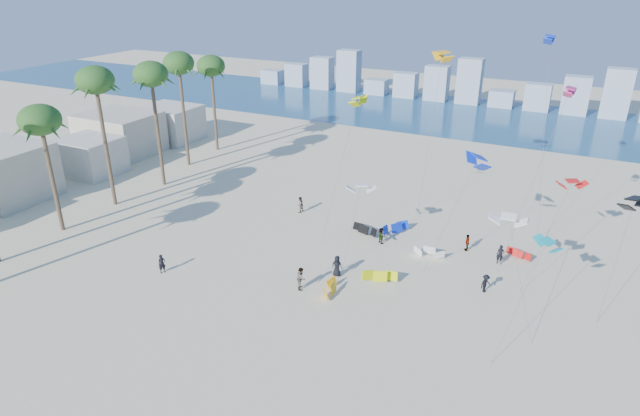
% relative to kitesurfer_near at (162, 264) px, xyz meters
% --- Properties ---
extents(ground, '(220.00, 220.00, 0.00)m').
position_rel_kitesurfer_near_xyz_m(ground, '(7.41, -7.06, -0.83)').
color(ground, beige).
rests_on(ground, ground).
extents(ocean, '(220.00, 220.00, 0.00)m').
position_rel_kitesurfer_near_xyz_m(ocean, '(7.41, 64.94, -0.83)').
color(ocean, navy).
rests_on(ocean, ground).
extents(kitesurfer_near, '(0.67, 0.72, 1.66)m').
position_rel_kitesurfer_near_xyz_m(kitesurfer_near, '(0.00, 0.00, 0.00)').
color(kitesurfer_near, black).
rests_on(kitesurfer_near, ground).
extents(kitesurfer_mid, '(1.05, 1.14, 1.89)m').
position_rel_kitesurfer_near_xyz_m(kitesurfer_mid, '(11.68, 3.07, 0.11)').
color(kitesurfer_mid, gray).
rests_on(kitesurfer_mid, ground).
extents(kitesurfers_far, '(21.51, 10.86, 1.84)m').
position_rel_kitesurfer_near_xyz_m(kitesurfers_far, '(16.22, 12.04, 0.00)').
color(kitesurfers_far, black).
rests_on(kitesurfers_far, ground).
extents(grounded_kites, '(16.94, 15.51, 0.99)m').
position_rel_kitesurfer_near_xyz_m(grounded_kites, '(16.81, 11.58, -0.38)').
color(grounded_kites, '#FFAD0D').
rests_on(grounded_kites, ground).
extents(flying_kites, '(25.70, 26.44, 18.50)m').
position_rel_kitesurfer_near_xyz_m(flying_kites, '(22.55, 15.76, 10.60)').
color(flying_kites, white).
rests_on(flying_kites, ground).
extents(palm_row, '(8.02, 44.80, 14.87)m').
position_rel_kitesurfer_near_xyz_m(palm_row, '(-14.54, 9.10, 11.24)').
color(palm_row, brown).
rests_on(palm_row, ground).
extents(beachfront_buildings, '(11.50, 43.00, 6.00)m').
position_rel_kitesurfer_near_xyz_m(beachfront_buildings, '(-26.28, 13.76, 1.84)').
color(beachfront_buildings, beige).
rests_on(beachfront_buildings, ground).
extents(distant_skyline, '(85.00, 3.00, 8.40)m').
position_rel_kitesurfer_near_xyz_m(distant_skyline, '(6.23, 74.94, 2.26)').
color(distant_skyline, '#9EADBF').
rests_on(distant_skyline, ground).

